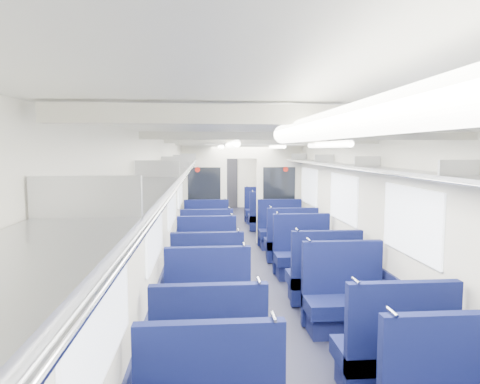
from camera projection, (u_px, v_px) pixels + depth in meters
name	position (u px, v px, depth m)	size (l,w,h in m)	color
floor	(254.00, 275.00, 7.58)	(2.80, 18.00, 0.01)	black
ceiling	(255.00, 141.00, 7.36)	(2.80, 18.00, 0.01)	silver
wall_left	(173.00, 210.00, 7.36)	(0.02, 18.00, 2.35)	beige
dado_left	(175.00, 257.00, 7.44)	(0.03, 17.90, 0.70)	#11163B
wall_right	(333.00, 208.00, 7.58)	(0.02, 18.00, 2.35)	beige
dado_right	(331.00, 254.00, 7.66)	(0.03, 17.90, 0.70)	#11163B
wall_far	(227.00, 177.00, 16.40)	(2.80, 0.02, 2.35)	beige
luggage_rack_left	(184.00, 163.00, 7.29)	(0.36, 17.40, 0.18)	#B2B5BA
luggage_rack_right	(324.00, 163.00, 7.49)	(0.36, 17.40, 0.18)	#B2B5BA
windows	(258.00, 198.00, 6.99)	(2.78, 15.60, 0.75)	white
ceiling_fittings	(256.00, 144.00, 7.10)	(2.70, 16.06, 0.11)	beige
end_door	(228.00, 182.00, 16.35)	(0.75, 0.06, 2.00)	black
bulkhead	(242.00, 191.00, 10.04)	(2.80, 0.10, 2.35)	beige
seat_8	(209.00, 361.00, 3.79)	(1.00, 0.55, 1.12)	#0E1547
seat_9	(394.00, 357.00, 3.86)	(1.00, 0.55, 1.12)	#0E1547
seat_10	(208.00, 313.00, 4.89)	(1.00, 0.55, 1.12)	#0E1547
seat_11	(345.00, 303.00, 5.22)	(1.00, 0.55, 1.12)	#0E1547
seat_12	(208.00, 282.00, 6.05)	(1.00, 0.55, 1.12)	#0E1547
seat_13	(323.00, 280.00, 6.16)	(1.00, 0.55, 1.12)	#0E1547
seat_14	(207.00, 261.00, 7.20)	(1.00, 0.55, 1.12)	#0E1547
seat_15	(303.00, 257.00, 7.47)	(1.00, 0.55, 1.12)	#0E1547
seat_16	(207.00, 246.00, 8.31)	(1.00, 0.55, 1.12)	#0E1547
seat_17	(291.00, 244.00, 8.49)	(1.00, 0.55, 1.12)	#0E1547
seat_18	(207.00, 233.00, 9.59)	(1.00, 0.55, 1.12)	#0E1547
seat_19	(280.00, 233.00, 9.66)	(1.00, 0.55, 1.12)	#0E1547
seat_20	(206.00, 218.00, 11.68)	(1.00, 0.55, 1.12)	#0E1547
seat_21	(267.00, 218.00, 11.71)	(1.00, 0.55, 1.12)	#0E1547
seat_22	(206.00, 212.00, 12.82)	(1.00, 0.55, 1.12)	#0E1547
seat_23	(261.00, 212.00, 12.96)	(1.00, 0.55, 1.12)	#0E1547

